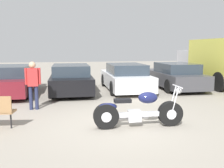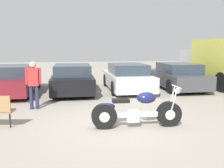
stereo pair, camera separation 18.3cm
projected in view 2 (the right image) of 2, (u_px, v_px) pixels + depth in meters
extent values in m
plane|color=gray|center=(118.00, 125.00, 6.80)|extent=(60.00, 60.00, 0.00)
cylinder|color=black|center=(169.00, 114.00, 6.70)|extent=(0.67, 0.22, 0.66)
cylinder|color=silver|center=(169.00, 114.00, 6.70)|extent=(0.27, 0.23, 0.26)
cylinder|color=black|center=(104.00, 116.00, 6.47)|extent=(0.67, 0.22, 0.66)
cylinder|color=silver|center=(104.00, 116.00, 6.47)|extent=(0.27, 0.23, 0.26)
cube|color=silver|center=(137.00, 114.00, 6.58)|extent=(1.34, 0.15, 0.12)
cube|color=silver|center=(133.00, 116.00, 6.57)|extent=(0.35, 0.25, 0.30)
ellipsoid|color=#191E4C|center=(146.00, 98.00, 6.55)|extent=(0.53, 0.37, 0.30)
cube|color=black|center=(121.00, 101.00, 6.47)|extent=(0.45, 0.25, 0.09)
ellipsoid|color=#191E4C|center=(106.00, 107.00, 6.44)|extent=(0.49, 0.21, 0.20)
cylinder|color=silver|center=(174.00, 101.00, 6.57)|extent=(0.22, 0.04, 0.75)
cylinder|color=silver|center=(171.00, 100.00, 6.74)|extent=(0.22, 0.04, 0.75)
cylinder|color=silver|center=(176.00, 87.00, 6.61)|extent=(0.05, 0.62, 0.03)
sphere|color=silver|center=(178.00, 91.00, 6.63)|extent=(0.15, 0.15, 0.15)
cylinder|color=silver|center=(123.00, 118.00, 6.69)|extent=(1.34, 0.12, 0.08)
cube|color=maroon|center=(14.00, 83.00, 11.38)|extent=(1.82, 4.43, 0.66)
cube|color=#28333D|center=(12.00, 71.00, 11.03)|extent=(1.60, 2.30, 0.47)
cylinder|color=black|center=(3.00, 83.00, 12.62)|extent=(0.20, 0.65, 0.65)
cylinder|color=black|center=(38.00, 82.00, 12.88)|extent=(0.20, 0.65, 0.65)
cylinder|color=black|center=(29.00, 91.00, 10.19)|extent=(0.20, 0.65, 0.65)
cube|color=black|center=(73.00, 81.00, 11.83)|extent=(1.82, 4.43, 0.66)
cube|color=#28333D|center=(72.00, 70.00, 11.49)|extent=(1.60, 2.30, 0.47)
cylinder|color=black|center=(56.00, 81.00, 13.07)|extent=(0.20, 0.65, 0.65)
cylinder|color=black|center=(89.00, 81.00, 13.33)|extent=(0.20, 0.65, 0.65)
cylinder|color=black|center=(52.00, 90.00, 10.39)|extent=(0.20, 0.65, 0.65)
cylinder|color=black|center=(93.00, 89.00, 10.65)|extent=(0.20, 0.65, 0.65)
cube|color=white|center=(126.00, 80.00, 12.34)|extent=(1.82, 4.43, 0.66)
cube|color=#28333D|center=(128.00, 69.00, 11.99)|extent=(1.60, 2.30, 0.47)
cylinder|color=black|center=(106.00, 80.00, 13.57)|extent=(0.20, 0.65, 0.65)
cylinder|color=black|center=(136.00, 80.00, 13.83)|extent=(0.20, 0.65, 0.65)
cylinder|color=black|center=(114.00, 88.00, 10.89)|extent=(0.20, 0.65, 0.65)
cylinder|color=black|center=(151.00, 87.00, 11.15)|extent=(0.20, 0.65, 0.65)
cube|color=#3D3D42|center=(176.00, 78.00, 12.86)|extent=(1.82, 4.43, 0.66)
cube|color=#28333D|center=(179.00, 68.00, 12.52)|extent=(1.60, 2.30, 0.47)
cylinder|color=black|center=(152.00, 79.00, 14.10)|extent=(0.20, 0.65, 0.65)
cylinder|color=black|center=(180.00, 78.00, 14.36)|extent=(0.20, 0.65, 0.65)
cylinder|color=black|center=(170.00, 86.00, 11.41)|extent=(0.20, 0.65, 0.65)
cylinder|color=black|center=(205.00, 86.00, 11.67)|extent=(0.20, 0.65, 0.65)
cube|color=#B2B2B7|center=(201.00, 62.00, 15.62)|extent=(2.11, 1.66, 1.42)
cylinder|color=black|center=(185.00, 74.00, 15.58)|extent=(0.24, 0.94, 0.94)
cylinder|color=black|center=(215.00, 73.00, 15.89)|extent=(0.24, 0.94, 0.94)
cylinder|color=black|center=(222.00, 82.00, 11.76)|extent=(0.24, 0.94, 0.94)
cylinder|color=black|center=(10.00, 119.00, 6.56)|extent=(0.04, 0.04, 0.45)
cylinder|color=#232847|center=(31.00, 98.00, 8.50)|extent=(0.12, 0.12, 0.81)
cylinder|color=#232847|center=(37.00, 97.00, 8.53)|extent=(0.12, 0.12, 0.81)
cube|color=red|center=(33.00, 77.00, 8.42)|extent=(0.34, 0.20, 0.61)
cylinder|color=red|center=(26.00, 76.00, 8.38)|extent=(0.08, 0.08, 0.56)
cylinder|color=red|center=(40.00, 76.00, 8.45)|extent=(0.08, 0.08, 0.56)
sphere|color=tan|center=(33.00, 65.00, 8.36)|extent=(0.22, 0.22, 0.22)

